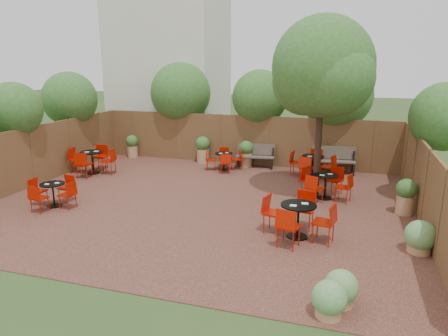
% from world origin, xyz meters
% --- Properties ---
extents(ground, '(80.00, 80.00, 0.00)m').
position_xyz_m(ground, '(0.00, 0.00, 0.00)').
color(ground, '#354F23').
rests_on(ground, ground).
extents(courtyard_paving, '(12.00, 10.00, 0.02)m').
position_xyz_m(courtyard_paving, '(0.00, 0.00, 0.01)').
color(courtyard_paving, '#3E1F19').
rests_on(courtyard_paving, ground).
extents(fence_back, '(12.00, 0.08, 2.00)m').
position_xyz_m(fence_back, '(0.00, 5.00, 1.00)').
color(fence_back, brown).
rests_on(fence_back, ground).
extents(fence_left, '(0.08, 10.00, 2.00)m').
position_xyz_m(fence_left, '(-6.00, 0.00, 1.00)').
color(fence_left, brown).
rests_on(fence_left, ground).
extents(fence_right, '(0.08, 10.00, 2.00)m').
position_xyz_m(fence_right, '(6.00, 0.00, 1.00)').
color(fence_right, brown).
rests_on(fence_right, ground).
extents(neighbour_building, '(5.00, 4.00, 8.00)m').
position_xyz_m(neighbour_building, '(-4.50, 8.00, 4.00)').
color(neighbour_building, silver).
rests_on(neighbour_building, ground).
extents(overhang_foliage, '(15.37, 10.77, 2.74)m').
position_xyz_m(overhang_foliage, '(-1.22, 3.59, 2.71)').
color(overhang_foliage, '#2F6220').
rests_on(overhang_foliage, ground).
extents(courtyard_tree, '(3.01, 2.95, 5.40)m').
position_xyz_m(courtyard_tree, '(3.17, 1.69, 3.78)').
color(courtyard_tree, black).
rests_on(courtyard_tree, courtyard_paving).
extents(park_bench_left, '(1.54, 0.67, 0.92)m').
position_xyz_m(park_bench_left, '(0.59, 4.63, 0.49)').
color(park_bench_left, brown).
rests_on(park_bench_left, courtyard_paving).
extents(park_bench_right, '(1.65, 0.71, 0.99)m').
position_xyz_m(park_bench_right, '(3.56, 4.63, 0.53)').
color(park_bench_right, brown).
rests_on(park_bench_right, courtyard_paving).
extents(bistro_tables, '(10.11, 7.14, 0.95)m').
position_xyz_m(bistro_tables, '(0.13, 1.21, 0.47)').
color(bistro_tables, black).
rests_on(bistro_tables, courtyard_paving).
extents(planters, '(11.10, 4.51, 1.09)m').
position_xyz_m(planters, '(-0.18, 3.76, 0.58)').
color(planters, tan).
rests_on(planters, courtyard_paving).
extents(low_shrubs, '(2.40, 3.62, 0.73)m').
position_xyz_m(low_shrubs, '(4.74, -3.25, 0.35)').
color(low_shrubs, tan).
rests_on(low_shrubs, courtyard_paving).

